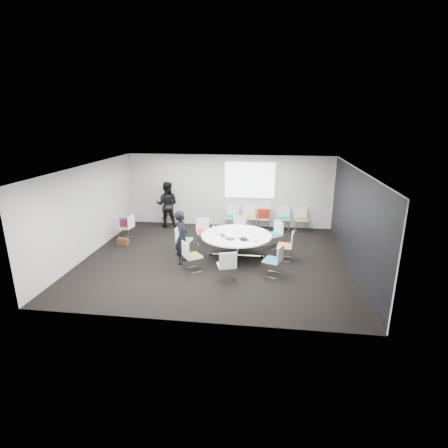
# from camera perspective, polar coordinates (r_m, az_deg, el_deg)

# --- Properties ---
(room_shell) EXTENTS (8.08, 7.08, 2.88)m
(room_shell) POSITION_cam_1_polar(r_m,az_deg,el_deg) (10.34, -0.87, 1.49)
(room_shell) COLOR black
(room_shell) RESTS_ON ground
(conference_table) EXTENTS (2.15, 2.15, 0.73)m
(conference_table) POSITION_cam_1_polar(r_m,az_deg,el_deg) (10.75, 2.02, -2.76)
(conference_table) COLOR silver
(conference_table) RESTS_ON ground
(projection_screen) EXTENTS (1.90, 0.03, 1.35)m
(projection_screen) POSITION_cam_1_polar(r_m,az_deg,el_deg) (13.54, 4.23, 7.14)
(projection_screen) COLOR white
(projection_screen) RESTS_ON room_shell
(chair_ring_a) EXTENTS (0.52, 0.53, 0.88)m
(chair_ring_a) POSITION_cam_1_polar(r_m,az_deg,el_deg) (10.81, 9.97, -4.36)
(chair_ring_a) COLOR silver
(chair_ring_a) RESTS_ON ground
(chair_ring_b) EXTENTS (0.64, 0.64, 0.88)m
(chair_ring_b) POSITION_cam_1_polar(r_m,az_deg,el_deg) (11.74, 8.11, -2.51)
(chair_ring_b) COLOR silver
(chair_ring_b) RESTS_ON ground
(chair_ring_c) EXTENTS (0.54, 0.53, 0.88)m
(chair_ring_c) POSITION_cam_1_polar(r_m,az_deg,el_deg) (12.23, 2.66, -1.55)
(chair_ring_c) COLOR silver
(chair_ring_c) RESTS_ON ground
(chair_ring_d) EXTENTS (0.59, 0.58, 0.88)m
(chair_ring_d) POSITION_cam_1_polar(r_m,az_deg,el_deg) (11.94, -3.33, -2.03)
(chair_ring_d) COLOR silver
(chair_ring_d) RESTS_ON ground
(chair_ring_e) EXTENTS (0.48, 0.49, 0.88)m
(chair_ring_e) POSITION_cam_1_polar(r_m,az_deg,el_deg) (11.18, -6.53, -3.46)
(chair_ring_e) COLOR silver
(chair_ring_e) RESTS_ON ground
(chair_ring_f) EXTENTS (0.63, 0.64, 0.88)m
(chair_ring_f) POSITION_cam_1_polar(r_m,az_deg,el_deg) (9.93, -5.19, -6.14)
(chair_ring_f) COLOR silver
(chair_ring_f) RESTS_ON ground
(chair_ring_g) EXTENTS (0.58, 0.57, 0.88)m
(chair_ring_g) POSITION_cam_1_polar(r_m,az_deg,el_deg) (9.31, 0.44, -7.73)
(chair_ring_g) COLOR silver
(chair_ring_g) RESTS_ON ground
(chair_ring_h) EXTENTS (0.58, 0.59, 0.88)m
(chair_ring_h) POSITION_cam_1_polar(r_m,az_deg,el_deg) (9.71, 7.98, -6.81)
(chair_ring_h) COLOR silver
(chair_ring_h) RESTS_ON ground
(chair_back_a) EXTENTS (0.48, 0.47, 0.88)m
(chair_back_a) POSITION_cam_1_polar(r_m,az_deg,el_deg) (13.63, 1.31, 0.45)
(chair_back_a) COLOR silver
(chair_back_a) RESTS_ON ground
(chair_back_b) EXTENTS (0.49, 0.48, 0.88)m
(chair_back_b) POSITION_cam_1_polar(r_m,az_deg,el_deg) (13.61, 4.15, 0.39)
(chair_back_b) COLOR silver
(chair_back_b) RESTS_ON ground
(chair_back_c) EXTENTS (0.47, 0.46, 0.88)m
(chair_back_c) POSITION_cam_1_polar(r_m,az_deg,el_deg) (13.60, 6.47, 0.30)
(chair_back_c) COLOR silver
(chair_back_c) RESTS_ON ground
(chair_back_d) EXTENTS (0.47, 0.46, 0.88)m
(chair_back_d) POSITION_cam_1_polar(r_m,az_deg,el_deg) (13.61, 9.70, 0.17)
(chair_back_d) COLOR silver
(chair_back_d) RESTS_ON ground
(chair_back_e) EXTENTS (0.49, 0.48, 0.88)m
(chair_back_e) POSITION_cam_1_polar(r_m,az_deg,el_deg) (13.66, 12.50, 0.07)
(chair_back_e) COLOR silver
(chair_back_e) RESTS_ON ground
(chair_spare_left) EXTENTS (0.49, 0.50, 0.88)m
(chair_spare_left) POSITION_cam_1_polar(r_m,az_deg,el_deg) (12.89, -15.57, -1.19)
(chair_spare_left) COLOR silver
(chair_spare_left) RESTS_ON ground
(chair_person_back) EXTENTS (0.54, 0.53, 0.88)m
(chair_person_back) POSITION_cam_1_polar(r_m,az_deg,el_deg) (14.14, -8.94, 0.86)
(chair_person_back) COLOR silver
(chair_person_back) RESTS_ON ground
(person_main) EXTENTS (0.38, 0.58, 1.60)m
(person_main) POSITION_cam_1_polar(r_m,az_deg,el_deg) (10.32, -6.87, -2.18)
(person_main) COLOR black
(person_main) RESTS_ON ground
(person_back) EXTENTS (0.91, 0.73, 1.81)m
(person_back) POSITION_cam_1_polar(r_m,az_deg,el_deg) (13.83, -9.26, 3.16)
(person_back) COLOR black
(person_back) RESTS_ON ground
(laptop) EXTENTS (0.31, 0.37, 0.03)m
(laptop) POSITION_cam_1_polar(r_m,az_deg,el_deg) (10.59, 0.04, -1.85)
(laptop) COLOR #333338
(laptop) RESTS_ON conference_table
(laptop_lid) EXTENTS (0.18, 0.26, 0.22)m
(laptop_lid) POSITION_cam_1_polar(r_m,az_deg,el_deg) (10.68, -1.44, -1.02)
(laptop_lid) COLOR silver
(laptop_lid) RESTS_ON conference_table
(notebook_black) EXTENTS (0.34, 0.37, 0.02)m
(notebook_black) POSITION_cam_1_polar(r_m,az_deg,el_deg) (10.28, 3.24, -2.49)
(notebook_black) COLOR black
(notebook_black) RESTS_ON conference_table
(tablet_folio) EXTENTS (0.32, 0.29, 0.03)m
(tablet_folio) POSITION_cam_1_polar(r_m,az_deg,el_deg) (10.29, 1.02, -2.42)
(tablet_folio) COLOR navy
(tablet_folio) RESTS_ON conference_table
(papers_right) EXTENTS (0.37, 0.35, 0.00)m
(papers_right) POSITION_cam_1_polar(r_m,az_deg,el_deg) (10.92, 4.74, -1.38)
(papers_right) COLOR white
(papers_right) RESTS_ON conference_table
(papers_front) EXTENTS (0.35, 0.30, 0.00)m
(papers_front) POSITION_cam_1_polar(r_m,az_deg,el_deg) (10.53, 5.77, -2.12)
(papers_front) COLOR silver
(papers_front) RESTS_ON conference_table
(cup) EXTENTS (0.08, 0.08, 0.09)m
(cup) POSITION_cam_1_polar(r_m,az_deg,el_deg) (10.91, 2.43, -1.11)
(cup) COLOR white
(cup) RESTS_ON conference_table
(phone) EXTENTS (0.15, 0.09, 0.01)m
(phone) POSITION_cam_1_polar(r_m,az_deg,el_deg) (10.16, 5.17, -2.81)
(phone) COLOR black
(phone) RESTS_ON conference_table
(maroon_bag) EXTENTS (0.42, 0.21, 0.28)m
(maroon_bag) POSITION_cam_1_polar(r_m,az_deg,el_deg) (12.80, -15.75, 0.28)
(maroon_bag) COLOR #561739
(maroon_bag) RESTS_ON chair_spare_left
(brown_bag) EXTENTS (0.37, 0.19, 0.24)m
(brown_bag) POSITION_cam_1_polar(r_m,az_deg,el_deg) (12.37, -16.16, -2.78)
(brown_bag) COLOR #4B2A18
(brown_bag) RESTS_ON ground
(red_jacket) EXTENTS (0.45, 0.20, 0.36)m
(red_jacket) POSITION_cam_1_polar(r_m,az_deg,el_deg) (13.26, 6.51, 1.77)
(red_jacket) COLOR #AD2315
(red_jacket) RESTS_ON chair_back_c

